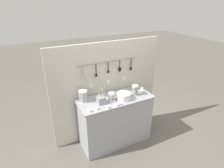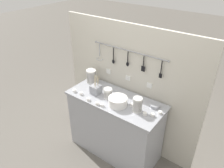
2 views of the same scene
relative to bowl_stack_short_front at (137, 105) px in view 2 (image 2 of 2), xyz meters
The scene contains 19 objects.
ground_plane 1.09m from the bowl_stack_short_front, behind, with size 20.00×20.00×0.00m, color #666059.
counter 0.67m from the bowl_stack_short_front, behind, with size 1.33×0.57×0.93m.
back_wall 0.53m from the bowl_stack_short_front, 134.83° to the left, with size 2.13×0.11×1.86m.
bowl_stack_short_front is the anchor object (origin of this frame).
bowl_stack_nested_right 0.46m from the bowl_stack_short_front, behind, with size 0.11×0.11×0.14m.
bowl_stack_wide_centre 0.92m from the bowl_stack_short_front, 167.87° to the left, with size 0.14×0.14×0.20m.
plate_stack 0.27m from the bowl_stack_short_front, behind, with size 0.24×0.24×0.11m.
steel_mixing_bowl 0.25m from the bowl_stack_short_front, 56.03° to the left, with size 0.12×0.12×0.04m.
cutlery_caddy 0.66m from the bowl_stack_short_front, behind, with size 0.12×0.12×0.28m.
cup_front_right 0.28m from the bowl_stack_short_front, 25.97° to the left, with size 0.05×0.05×0.04m.
cup_mid_row 0.45m from the bowl_stack_short_front, 156.43° to the right, with size 0.05×0.05×0.04m.
cup_centre 0.21m from the bowl_stack_short_front, ahead, with size 0.05×0.05×0.04m.
cup_edge_far 0.93m from the bowl_stack_short_front, behind, with size 0.05×0.05×0.04m.
cup_beside_plates 0.39m from the bowl_stack_short_front, 157.56° to the left, with size 0.05×0.05×0.04m.
cup_back_right 0.51m from the bowl_stack_short_front, 158.44° to the right, with size 0.05×0.05×0.04m.
cup_by_caddy 0.14m from the bowl_stack_short_front, 154.69° to the left, with size 0.05×0.05×0.04m.
cup_front_left 0.81m from the bowl_stack_short_front, 169.95° to the right, with size 0.05×0.05×0.04m.
cup_back_left 0.66m from the bowl_stack_short_front, 163.44° to the right, with size 0.05×0.05×0.04m.
cup_edge_near 0.14m from the bowl_stack_short_front, ahead, with size 0.05×0.05×0.04m.
Camera 2 is at (1.39, -1.93, 2.57)m, focal length 35.00 mm.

